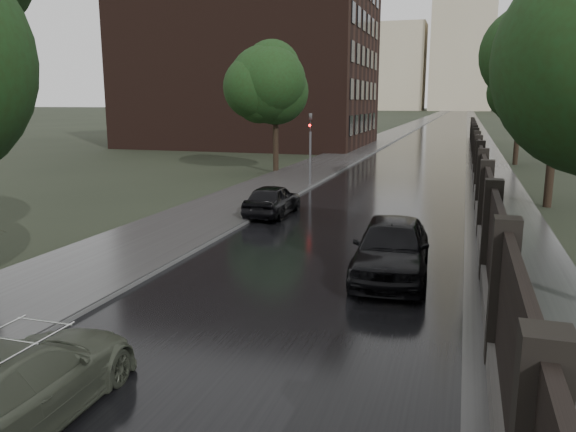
# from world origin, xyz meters

# --- Properties ---
(road) EXTENTS (8.00, 420.00, 0.02)m
(road) POSITION_xyz_m (0.00, 190.00, 0.01)
(road) COLOR black
(road) RESTS_ON ground
(sidewalk_left) EXTENTS (4.00, 420.00, 0.16)m
(sidewalk_left) POSITION_xyz_m (-6.00, 190.00, 0.08)
(sidewalk_left) COLOR #2D2D2D
(sidewalk_left) RESTS_ON ground
(verge_right) EXTENTS (3.00, 420.00, 0.08)m
(verge_right) POSITION_xyz_m (5.50, 190.00, 0.04)
(verge_right) COLOR #2D2D2D
(verge_right) RESTS_ON ground
(fence_right) EXTENTS (0.45, 75.72, 2.70)m
(fence_right) POSITION_xyz_m (4.60, 32.01, 1.01)
(fence_right) COLOR #383533
(fence_right) RESTS_ON ground
(tree_left_far) EXTENTS (4.25, 4.25, 7.39)m
(tree_left_far) POSITION_xyz_m (-8.00, 30.00, 5.24)
(tree_left_far) COLOR black
(tree_left_far) RESTS_ON ground
(tree_right_b) EXTENTS (4.08, 4.08, 7.01)m
(tree_right_b) POSITION_xyz_m (7.50, 22.00, 4.95)
(tree_right_b) COLOR black
(tree_right_b) RESTS_ON ground
(tree_right_c) EXTENTS (4.08, 4.08, 7.01)m
(tree_right_c) POSITION_xyz_m (7.50, 40.00, 4.95)
(tree_right_c) COLOR black
(tree_right_c) RESTS_ON ground
(traffic_light) EXTENTS (0.16, 0.32, 4.00)m
(traffic_light) POSITION_xyz_m (-4.30, 24.99, 2.40)
(traffic_light) COLOR #59595E
(traffic_light) RESTS_ON ground
(brick_building) EXTENTS (24.00, 18.00, 20.00)m
(brick_building) POSITION_xyz_m (-18.00, 52.00, 10.00)
(brick_building) COLOR black
(brick_building) RESTS_ON ground
(stalinist_tower) EXTENTS (92.00, 30.00, 159.00)m
(stalinist_tower) POSITION_xyz_m (0.00, 300.00, 38.38)
(stalinist_tower) COLOR tan
(stalinist_tower) RESTS_ON ground
(volga_sedan) EXTENTS (2.11, 4.60, 1.30)m
(volga_sedan) POSITION_xyz_m (-2.12, 0.85, 0.65)
(volga_sedan) COLOR #42483A
(volga_sedan) RESTS_ON ground
(hatchback_left) EXTENTS (1.56, 3.87, 1.32)m
(hatchback_left) POSITION_xyz_m (-3.60, 16.53, 0.66)
(hatchback_left) COLOR black
(hatchback_left) RESTS_ON ground
(car_right_near) EXTENTS (2.17, 4.88, 1.63)m
(car_right_near) POSITION_xyz_m (2.13, 9.61, 0.82)
(car_right_near) COLOR black
(car_right_near) RESTS_ON ground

